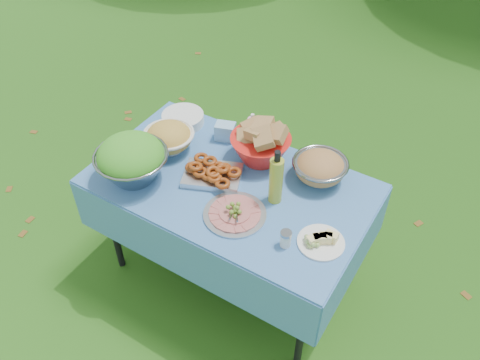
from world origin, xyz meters
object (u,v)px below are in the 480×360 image
at_px(salad_bowl, 131,159).
at_px(bread_bowl, 261,143).
at_px(pasta_bowl_steel, 320,167).
at_px(oil_bottle, 276,177).
at_px(plate_stack, 183,119).
at_px(charcuterie_platter, 235,210).
at_px(picnic_table, 231,231).

distance_m(salad_bowl, bread_bowl, 0.69).
bearing_deg(salad_bowl, pasta_bowl_steel, 31.25).
bearing_deg(oil_bottle, bread_bowl, 133.05).
bearing_deg(salad_bowl, plate_stack, 97.28).
height_order(bread_bowl, pasta_bowl_steel, bread_bowl).
relative_size(salad_bowl, charcuterie_platter, 1.22).
relative_size(salad_bowl, oil_bottle, 1.21).
xyz_separation_m(salad_bowl, oil_bottle, (0.71, 0.24, 0.03)).
xyz_separation_m(salad_bowl, pasta_bowl_steel, (0.83, 0.51, -0.05)).
distance_m(salad_bowl, oil_bottle, 0.75).
bearing_deg(pasta_bowl_steel, salad_bowl, -148.75).
bearing_deg(charcuterie_platter, pasta_bowl_steel, 62.76).
height_order(bread_bowl, charcuterie_platter, bread_bowl).
height_order(picnic_table, bread_bowl, bread_bowl).
height_order(picnic_table, plate_stack, plate_stack).
xyz_separation_m(pasta_bowl_steel, charcuterie_platter, (-0.24, -0.46, -0.04)).
bearing_deg(picnic_table, oil_bottle, 3.20).
distance_m(bread_bowl, oil_bottle, 0.33).
height_order(salad_bowl, charcuterie_platter, salad_bowl).
bearing_deg(picnic_table, bread_bowl, 81.99).
distance_m(pasta_bowl_steel, oil_bottle, 0.30).
height_order(salad_bowl, pasta_bowl_steel, salad_bowl).
xyz_separation_m(picnic_table, oil_bottle, (0.26, 0.01, 0.54)).
bearing_deg(bread_bowl, charcuterie_platter, -76.13).
relative_size(bread_bowl, charcuterie_platter, 1.06).
bearing_deg(bread_bowl, plate_stack, 175.69).
relative_size(plate_stack, bread_bowl, 0.76).
distance_m(picnic_table, pasta_bowl_steel, 0.66).
distance_m(salad_bowl, plate_stack, 0.54).
bearing_deg(charcuterie_platter, plate_stack, 144.29).
xyz_separation_m(salad_bowl, bread_bowl, (0.49, 0.48, -0.01)).
distance_m(picnic_table, plate_stack, 0.73).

